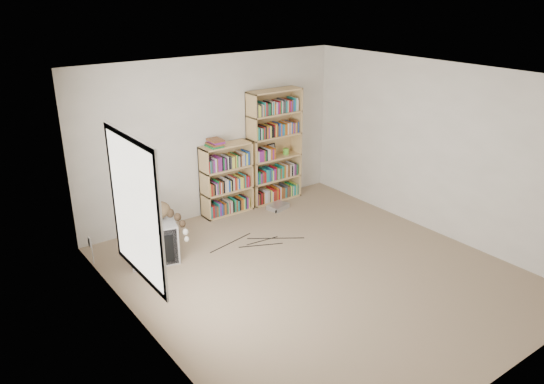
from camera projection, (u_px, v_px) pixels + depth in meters
floor at (316, 273)px, 6.82m from camera, size 4.50×5.00×0.01m
wall_back at (213, 137)px, 8.23m from camera, size 4.50×0.02×2.50m
wall_front at (514, 264)px, 4.49m from camera, size 4.50×0.02×2.50m
wall_left at (144, 230)px, 5.12m from camera, size 0.02×5.00×2.50m
wall_right at (438, 150)px, 7.60m from camera, size 0.02×5.00×2.50m
ceiling at (323, 77)px, 5.90m from camera, size 4.50×5.00×0.02m
window at (135, 209)px, 5.22m from camera, size 0.02×1.22×1.52m
crt_tv at (152, 241)px, 7.08m from camera, size 0.74×0.70×0.54m
cat at (157, 214)px, 6.99m from camera, size 0.69×0.59×0.57m
bookcase_tall at (274, 149)px, 8.85m from camera, size 0.95×0.30×1.89m
bookcase_short at (226, 182)px, 8.46m from camera, size 0.84×0.30×1.15m
book_stack at (215, 143)px, 8.09m from camera, size 0.21×0.27×0.12m
green_mug at (285, 151)px, 8.99m from camera, size 0.10×0.10×0.11m
framed_print at (271, 149)px, 8.92m from camera, size 0.15×0.05×0.20m
dvd_player at (278, 207)px, 8.76m from camera, size 0.39×0.32×0.08m
wall_outlet at (90, 242)px, 6.92m from camera, size 0.01×0.08×0.13m
floor_cables at (243, 242)px, 7.62m from camera, size 1.20×0.70×0.01m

